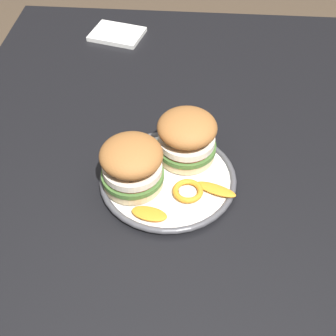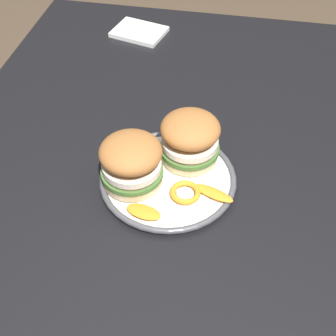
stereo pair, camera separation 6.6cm
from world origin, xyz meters
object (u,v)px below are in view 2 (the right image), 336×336
(sandwich_half_left, at_px, (131,161))
(dining_table, at_px, (167,227))
(dinner_plate, at_px, (168,179))
(sandwich_half_right, at_px, (190,138))

(sandwich_half_left, bearing_deg, dining_table, 69.35)
(dinner_plate, relative_size, sandwich_half_right, 1.65)
(sandwich_half_right, bearing_deg, dining_table, -12.66)
(sandwich_half_left, relative_size, sandwich_half_right, 1.01)
(dinner_plate, relative_size, sandwich_half_left, 1.63)
(dinner_plate, xyz_separation_m, sandwich_half_right, (-0.06, 0.03, 0.06))
(dining_table, height_order, dinner_plate, dinner_plate)
(sandwich_half_left, xyz_separation_m, sandwich_half_right, (-0.08, 0.10, 0.00))
(dining_table, bearing_deg, sandwich_half_right, 167.34)
(dinner_plate, distance_m, sandwich_half_right, 0.09)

